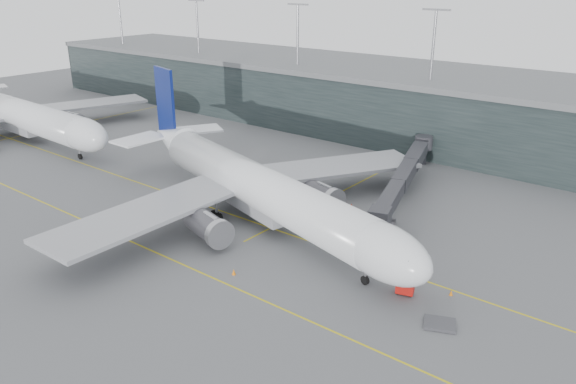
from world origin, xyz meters
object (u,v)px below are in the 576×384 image
Objects in this scene: jet_bridge at (418,173)px; second_aircraft at (20,115)px; main_aircraft at (257,187)px; gse_cart at (405,288)px.

jet_bridge is 91.51m from second_aircraft.
gse_cart is (28.07, -5.32, -4.70)m from main_aircraft.
gse_cart is at bearing -1.58° from second_aircraft.
jet_bridge is at bearing 97.51° from gse_cart.
main_aircraft is 73.84m from second_aircraft.
main_aircraft is 1.59× the size of jet_bridge.
jet_bridge reaches higher than gse_cart.
second_aircraft reaches higher than main_aircraft.
second_aircraft is at bearing 159.59° from gse_cart.
main_aircraft is 0.97× the size of second_aircraft.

